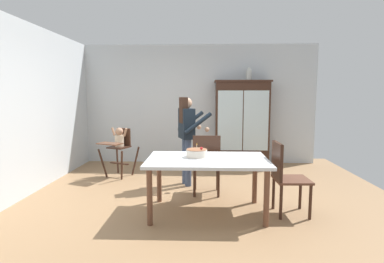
# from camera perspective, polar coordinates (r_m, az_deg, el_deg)

# --- Properties ---
(ground_plane) EXTENTS (6.24, 6.24, 0.00)m
(ground_plane) POSITION_cam_1_polar(r_m,az_deg,el_deg) (4.80, 0.47, -12.36)
(ground_plane) COLOR #93704C
(wall_back) EXTENTS (5.32, 0.06, 2.70)m
(wall_back) POSITION_cam_1_polar(r_m,az_deg,el_deg) (7.16, 1.18, 5.01)
(wall_back) COLOR silver
(wall_back) RESTS_ON ground_plane
(wall_left) EXTENTS (0.06, 5.32, 2.70)m
(wall_left) POSITION_cam_1_polar(r_m,az_deg,el_deg) (5.32, -29.20, 3.53)
(wall_left) COLOR silver
(wall_left) RESTS_ON ground_plane
(china_cabinet) EXTENTS (1.23, 0.48, 1.89)m
(china_cabinet) POSITION_cam_1_polar(r_m,az_deg,el_deg) (6.97, 9.15, 1.57)
(china_cabinet) COLOR #382116
(china_cabinet) RESTS_ON ground_plane
(ceramic_vase) EXTENTS (0.13, 0.13, 0.27)m
(ceramic_vase) POSITION_cam_1_polar(r_m,az_deg,el_deg) (6.98, 10.40, 10.23)
(ceramic_vase) COLOR #B2B7B2
(ceramic_vase) RESTS_ON china_cabinet
(high_chair_with_toddler) EXTENTS (0.75, 0.82, 0.95)m
(high_chair_with_toddler) POSITION_cam_1_polar(r_m,az_deg,el_deg) (6.10, -13.27, -2.05)
(high_chair_with_toddler) COLOR #382116
(high_chair_with_toddler) RESTS_ON ground_plane
(adult_person) EXTENTS (0.63, 0.62, 1.53)m
(adult_person) POSITION_cam_1_polar(r_m,az_deg,el_deg) (5.34, -0.92, 0.29)
(adult_person) COLOR #3D4C6B
(adult_person) RESTS_ON ground_plane
(dining_table) EXTENTS (1.59, 1.02, 0.74)m
(dining_table) POSITION_cam_1_polar(r_m,az_deg,el_deg) (4.10, 2.83, -6.16)
(dining_table) COLOR silver
(dining_table) RESTS_ON ground_plane
(birthday_cake) EXTENTS (0.28, 0.28, 0.19)m
(birthday_cake) POSITION_cam_1_polar(r_m,az_deg,el_deg) (4.17, 0.88, -3.98)
(birthday_cake) COLOR beige
(birthday_cake) RESTS_ON dining_table
(dining_chair_far_side) EXTENTS (0.44, 0.44, 0.96)m
(dining_chair_far_side) POSITION_cam_1_polar(r_m,az_deg,el_deg) (4.83, 2.68, -5.37)
(dining_chair_far_side) COLOR #382116
(dining_chair_far_side) RESTS_ON ground_plane
(dining_chair_right_end) EXTENTS (0.46, 0.46, 0.96)m
(dining_chair_right_end) POSITION_cam_1_polar(r_m,az_deg,el_deg) (4.26, 16.61, -7.31)
(dining_chair_right_end) COLOR #382116
(dining_chair_right_end) RESTS_ON ground_plane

